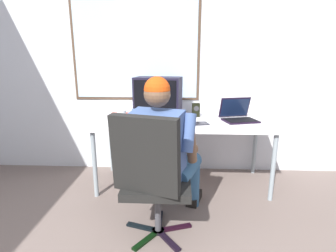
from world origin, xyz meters
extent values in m
cube|color=silver|center=(0.00, 2.60, 1.44)|extent=(4.51, 0.06, 2.88)
cube|color=#4C3828|center=(-0.35, 2.57, 1.53)|extent=(1.45, 0.01, 1.32)
cube|color=silver|center=(-0.35, 2.56, 1.53)|extent=(1.39, 0.02, 1.26)
cylinder|color=#8B989F|center=(-0.66, 1.84, 0.34)|extent=(0.04, 0.04, 0.68)
cylinder|color=#8B989F|center=(1.05, 1.84, 0.34)|extent=(0.04, 0.04, 0.68)
cylinder|color=#8B989F|center=(-0.66, 2.48, 0.34)|extent=(0.04, 0.04, 0.68)
cylinder|color=#8B989F|center=(1.05, 2.48, 0.34)|extent=(0.04, 0.04, 0.68)
cube|color=white|center=(0.19, 2.16, 0.70)|extent=(1.83, 0.76, 0.04)
cube|color=black|center=(-0.13, 1.34, 0.01)|extent=(0.28, 0.12, 0.02)
cube|color=black|center=(-0.08, 1.18, 0.01)|extent=(0.19, 0.25, 0.02)
cube|color=black|center=(0.08, 1.19, 0.01)|extent=(0.20, 0.25, 0.02)
cube|color=black|center=(0.13, 1.34, 0.01)|extent=(0.27, 0.13, 0.02)
cube|color=black|center=(0.00, 1.43, 0.01)|extent=(0.05, 0.28, 0.02)
cylinder|color=black|center=(0.00, 1.30, 0.01)|extent=(0.10, 0.10, 0.02)
cylinder|color=#3F3F44|center=(0.00, 1.30, 0.21)|extent=(0.05, 0.05, 0.39)
cube|color=black|center=(0.00, 1.30, 0.43)|extent=(0.49, 0.49, 0.06)
cube|color=black|center=(-0.06, 1.09, 0.72)|extent=(0.48, 0.24, 0.54)
cylinder|color=#2E5477|center=(0.22, 1.50, 0.46)|extent=(0.28, 0.48, 0.15)
cylinder|color=#2E5477|center=(0.29, 1.72, 0.23)|extent=(0.12, 0.12, 0.46)
cube|color=black|center=(0.31, 1.77, 0.04)|extent=(0.17, 0.26, 0.08)
cylinder|color=#2E5477|center=(-0.08, 1.59, 0.46)|extent=(0.28, 0.48, 0.15)
cylinder|color=#2E5477|center=(-0.02, 1.81, 0.23)|extent=(0.12, 0.12, 0.46)
cube|color=black|center=(0.00, 1.87, 0.04)|extent=(0.17, 0.26, 0.08)
cube|color=#40598F|center=(0.00, 1.33, 0.71)|extent=(0.45, 0.38, 0.54)
sphere|color=brown|center=(0.00, 1.33, 1.10)|extent=(0.19, 0.19, 0.19)
sphere|color=#C6410F|center=(0.00, 1.33, 1.13)|extent=(0.19, 0.19, 0.19)
cylinder|color=#40598F|center=(0.23, 1.31, 0.82)|extent=(0.14, 0.19, 0.29)
cylinder|color=brown|center=(0.25, 1.39, 0.68)|extent=(0.12, 0.17, 0.27)
sphere|color=brown|center=(0.26, 1.43, 0.65)|extent=(0.09, 0.09, 0.09)
cylinder|color=#40598F|center=(-0.19, 1.44, 0.82)|extent=(0.15, 0.24, 0.29)
cylinder|color=brown|center=(-0.15, 1.57, 0.77)|extent=(0.12, 0.17, 0.27)
sphere|color=brown|center=(-0.13, 1.66, 0.84)|extent=(0.09, 0.09, 0.09)
cube|color=beige|center=(-0.06, 2.16, 0.73)|extent=(0.26, 0.22, 0.02)
cylinder|color=beige|center=(-0.06, 2.16, 0.78)|extent=(0.04, 0.04, 0.08)
cube|color=black|center=(-0.06, 2.16, 0.99)|extent=(0.49, 0.34, 0.34)
cube|color=black|center=(-0.08, 2.02, 0.99)|extent=(0.42, 0.07, 0.30)
cube|color=black|center=(0.77, 2.11, 0.73)|extent=(0.38, 0.31, 0.02)
cube|color=black|center=(0.77, 2.11, 0.74)|extent=(0.34, 0.27, 0.00)
cube|color=black|center=(0.74, 2.25, 0.84)|extent=(0.33, 0.16, 0.21)
cube|color=#0F1933|center=(0.74, 2.24, 0.84)|extent=(0.31, 0.14, 0.19)
cylinder|color=silver|center=(-0.40, 1.95, 0.72)|extent=(0.07, 0.07, 0.00)
cylinder|color=silver|center=(-0.40, 1.95, 0.75)|extent=(0.01, 0.01, 0.06)
cylinder|color=silver|center=(-0.40, 1.95, 0.82)|extent=(0.09, 0.09, 0.08)
cylinder|color=#580516|center=(-0.40, 1.95, 0.80)|extent=(0.08, 0.08, 0.03)
cube|color=black|center=(0.34, 2.33, 0.79)|extent=(0.08, 0.07, 0.15)
cylinder|color=#333338|center=(0.34, 2.30, 0.81)|extent=(0.06, 0.01, 0.06)
cube|color=#202627|center=(-0.48, 2.20, 0.73)|extent=(0.16, 0.15, 0.03)
cube|color=red|center=(-0.47, 2.20, 0.76)|extent=(0.20, 0.14, 0.03)
cube|color=black|center=(0.36, 1.99, 0.72)|extent=(0.17, 0.16, 0.01)
camera|label=1|loc=(0.16, -0.54, 1.34)|focal=28.45mm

